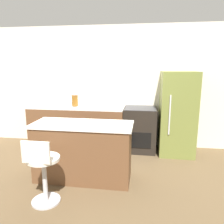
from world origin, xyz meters
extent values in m
plane|color=brown|center=(0.00, 0.00, 0.00)|extent=(14.00, 14.00, 0.00)
cube|color=silver|center=(0.00, 0.66, 1.30)|extent=(8.00, 0.06, 2.60)
cube|color=brown|center=(-0.31, 0.33, 0.44)|extent=(2.04, 0.61, 0.87)
cube|color=white|center=(-0.31, 0.33, 0.89)|extent=(2.04, 0.61, 0.03)
cube|color=#9EA3A8|center=(-0.66, 0.33, 0.91)|extent=(0.44, 0.34, 0.01)
cube|color=brown|center=(0.21, -1.02, 0.43)|extent=(1.47, 0.57, 0.86)
cube|color=white|center=(0.21, -1.02, 0.88)|extent=(1.53, 0.61, 0.04)
cube|color=black|center=(1.05, 0.33, 0.45)|extent=(0.66, 0.61, 0.90)
cube|color=black|center=(1.05, 0.01, 0.32)|extent=(0.46, 0.01, 0.32)
cube|color=#333338|center=(1.05, 0.33, 0.91)|extent=(0.63, 0.58, 0.01)
cube|color=olive|center=(1.78, 0.28, 0.83)|extent=(0.68, 0.70, 1.65)
cube|color=silver|center=(1.60, -0.08, 0.87)|extent=(0.02, 0.02, 0.74)
cylinder|color=#B7B7BC|center=(-0.12, -1.69, 0.01)|extent=(0.37, 0.37, 0.02)
cylinder|color=#B7B7BC|center=(-0.12, -1.69, 0.29)|extent=(0.06, 0.06, 0.59)
cylinder|color=silver|center=(-0.12, -1.69, 0.61)|extent=(0.42, 0.42, 0.04)
cube|color=silver|center=(-0.12, -1.87, 0.76)|extent=(0.35, 0.02, 0.28)
cylinder|color=silver|center=(-0.63, 0.33, 0.98)|extent=(0.16, 0.16, 0.13)
sphere|color=silver|center=(-0.63, 0.33, 1.07)|extent=(0.09, 0.09, 0.09)
cylinder|color=beige|center=(0.09, 0.33, 0.97)|extent=(0.21, 0.21, 0.11)
cylinder|color=brown|center=(-0.34, 0.33, 1.02)|extent=(0.13, 0.13, 0.22)
cylinder|color=brown|center=(-0.34, 0.33, 1.14)|extent=(0.14, 0.14, 0.02)
camera|label=1|loc=(1.12, -4.11, 1.76)|focal=35.00mm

